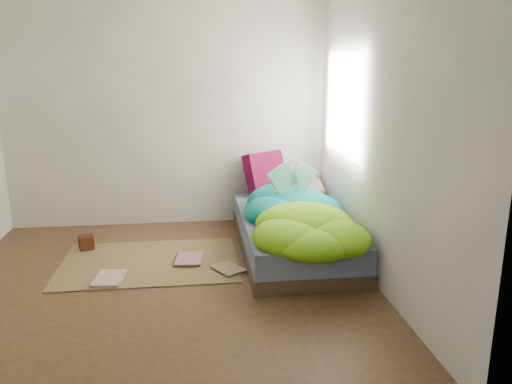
{
  "coord_description": "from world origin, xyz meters",
  "views": [
    {
      "loc": [
        0.29,
        -3.83,
        1.78
      ],
      "look_at": [
        0.86,
        0.75,
        0.59
      ],
      "focal_mm": 35.0,
      "sensor_mm": 36.0,
      "label": 1
    }
  ],
  "objects_px": {
    "bed": "(292,233)",
    "wooden_box": "(86,242)",
    "floor_book_b": "(176,259)",
    "open_book": "(293,168)",
    "pillow_magenta": "(265,173)",
    "floor_book_a": "(95,279)"
  },
  "relations": [
    {
      "from": "open_book",
      "to": "floor_book_a",
      "type": "bearing_deg",
      "value": -172.6
    },
    {
      "from": "pillow_magenta",
      "to": "floor_book_a",
      "type": "distance_m",
      "value": 2.26
    },
    {
      "from": "wooden_box",
      "to": "bed",
      "type": "bearing_deg",
      "value": -6.79
    },
    {
      "from": "open_book",
      "to": "wooden_box",
      "type": "xyz_separation_m",
      "value": [
        -2.02,
        0.16,
        -0.73
      ]
    },
    {
      "from": "bed",
      "to": "floor_book_a",
      "type": "height_order",
      "value": "bed"
    },
    {
      "from": "floor_book_b",
      "to": "floor_book_a",
      "type": "bearing_deg",
      "value": -146.57
    },
    {
      "from": "bed",
      "to": "pillow_magenta",
      "type": "height_order",
      "value": "pillow_magenta"
    },
    {
      "from": "floor_book_a",
      "to": "wooden_box",
      "type": "bearing_deg",
      "value": 112.0
    },
    {
      "from": "pillow_magenta",
      "to": "bed",
      "type": "bearing_deg",
      "value": -113.28
    },
    {
      "from": "bed",
      "to": "open_book",
      "type": "relative_size",
      "value": 4.89
    },
    {
      "from": "open_book",
      "to": "wooden_box",
      "type": "distance_m",
      "value": 2.15
    },
    {
      "from": "pillow_magenta",
      "to": "floor_book_a",
      "type": "xyz_separation_m",
      "value": [
        -1.65,
        -1.43,
        -0.55
      ]
    },
    {
      "from": "pillow_magenta",
      "to": "open_book",
      "type": "distance_m",
      "value": 0.87
    },
    {
      "from": "pillow_magenta",
      "to": "floor_book_a",
      "type": "height_order",
      "value": "pillow_magenta"
    },
    {
      "from": "bed",
      "to": "wooden_box",
      "type": "relative_size",
      "value": 15.08
    },
    {
      "from": "open_book",
      "to": "floor_book_a",
      "type": "xyz_separation_m",
      "value": [
        -1.8,
        -0.61,
        -0.78
      ]
    },
    {
      "from": "floor_book_b",
      "to": "bed",
      "type": "bearing_deg",
      "value": 15.41
    },
    {
      "from": "open_book",
      "to": "floor_book_b",
      "type": "distance_m",
      "value": 1.41
    },
    {
      "from": "wooden_box",
      "to": "open_book",
      "type": "bearing_deg",
      "value": -4.45
    },
    {
      "from": "wooden_box",
      "to": "floor_book_b",
      "type": "bearing_deg",
      "value": -25.74
    },
    {
      "from": "floor_book_b",
      "to": "open_book",
      "type": "bearing_deg",
      "value": 19.31
    },
    {
      "from": "open_book",
      "to": "floor_book_a",
      "type": "height_order",
      "value": "open_book"
    }
  ]
}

